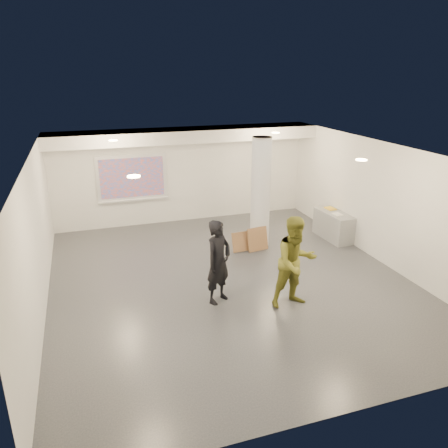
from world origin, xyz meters
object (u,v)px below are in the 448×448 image
object	(u,v)px
column	(261,193)
projection_screen	(132,178)
man	(295,262)
woman	(218,262)
credenza	(334,225)

from	to	relation	value
column	projection_screen	world-z (taller)	column
column	man	world-z (taller)	column
woman	man	world-z (taller)	man
column	woman	world-z (taller)	column
credenza	projection_screen	bearing A→B (deg)	148.49
credenza	man	distance (m)	4.19
column	credenza	world-z (taller)	column
column	woman	bearing A→B (deg)	-127.55
column	woman	size ratio (longest dim) A/B	1.67
column	man	distance (m)	3.38
projection_screen	woman	xyz separation A→B (m)	(1.07, -5.29, -0.63)
man	column	bearing A→B (deg)	75.63
column	credenza	xyz separation A→B (m)	(2.22, -0.24, -1.11)
credenza	column	bearing A→B (deg)	170.93
woman	man	distance (m)	1.57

